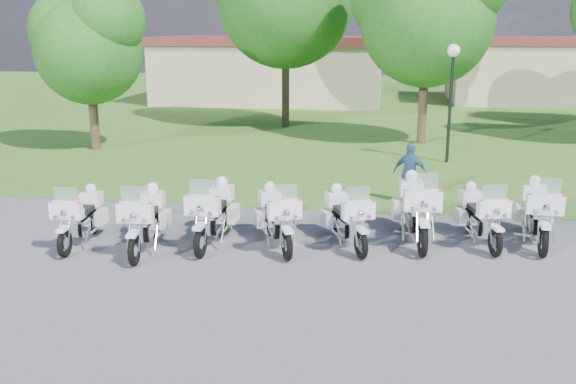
# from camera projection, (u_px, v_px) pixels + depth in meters

# --- Properties ---
(ground) EXTENTS (100.00, 100.00, 0.00)m
(ground) POSITION_uv_depth(u_px,v_px,m) (323.00, 248.00, 14.22)
(ground) COLOR #525257
(ground) RESTS_ON ground
(grass_lawn) EXTENTS (100.00, 48.00, 0.01)m
(grass_lawn) POSITION_uv_depth(u_px,v_px,m) (364.00, 104.00, 40.07)
(grass_lawn) COLOR #295D1D
(grass_lawn) RESTS_ON ground
(motorcycle_0) EXTENTS (0.80, 2.21, 1.48)m
(motorcycle_0) POSITION_uv_depth(u_px,v_px,m) (81.00, 217.00, 14.43)
(motorcycle_0) COLOR black
(motorcycle_0) RESTS_ON ground
(motorcycle_1) EXTENTS (0.96, 2.41, 1.62)m
(motorcycle_1) POSITION_uv_depth(u_px,v_px,m) (146.00, 219.00, 14.03)
(motorcycle_1) COLOR black
(motorcycle_1) RESTS_ON ground
(motorcycle_2) EXTENTS (0.82, 2.48, 1.66)m
(motorcycle_2) POSITION_uv_depth(u_px,v_px,m) (213.00, 213.00, 14.46)
(motorcycle_2) COLOR black
(motorcycle_2) RESTS_ON ground
(motorcycle_3) EXTENTS (1.32, 2.24, 1.59)m
(motorcycle_3) POSITION_uv_depth(u_px,v_px,m) (277.00, 217.00, 14.27)
(motorcycle_3) COLOR black
(motorcycle_3) RESTS_ON ground
(motorcycle_4) EXTENTS (1.30, 2.14, 1.53)m
(motorcycle_4) POSITION_uv_depth(u_px,v_px,m) (346.00, 217.00, 14.32)
(motorcycle_4) COLOR black
(motorcycle_4) RESTS_ON ground
(motorcycle_5) EXTENTS (1.03, 2.65, 1.78)m
(motorcycle_5) POSITION_uv_depth(u_px,v_px,m) (416.00, 209.00, 14.60)
(motorcycle_5) COLOR black
(motorcycle_5) RESTS_ON ground
(motorcycle_6) EXTENTS (1.06, 2.24, 1.53)m
(motorcycle_6) POSITION_uv_depth(u_px,v_px,m) (480.00, 215.00, 14.48)
(motorcycle_6) COLOR black
(motorcycle_6) RESTS_ON ground
(motorcycle_7) EXTENTS (0.92, 2.50, 1.68)m
(motorcycle_7) POSITION_uv_depth(u_px,v_px,m) (537.00, 212.00, 14.50)
(motorcycle_7) COLOR black
(motorcycle_7) RESTS_ON ground
(lamp_post) EXTENTS (0.44, 0.44, 4.17)m
(lamp_post) POSITION_uv_depth(u_px,v_px,m) (452.00, 74.00, 22.37)
(lamp_post) COLOR black
(lamp_post) RESTS_ON ground
(tree_0) EXTENTS (4.80, 4.10, 6.40)m
(tree_0) POSITION_uv_depth(u_px,v_px,m) (87.00, 41.00, 24.55)
(tree_0) COLOR #38281C
(tree_0) RESTS_ON ground
(tree_2) EXTENTS (6.22, 5.31, 8.30)m
(tree_2) POSITION_uv_depth(u_px,v_px,m) (427.00, 7.00, 25.55)
(tree_2) COLOR #38281C
(tree_2) RESTS_ON ground
(building_west) EXTENTS (14.56, 8.32, 4.10)m
(building_west) POSITION_uv_depth(u_px,v_px,m) (272.00, 69.00, 41.35)
(building_west) COLOR #BCAF87
(building_west) RESTS_ON ground
(building_east) EXTENTS (11.44, 7.28, 4.10)m
(building_east) POSITION_uv_depth(u_px,v_px,m) (540.00, 69.00, 40.86)
(building_east) COLOR #BCAF87
(building_east) RESTS_ON ground
(bystander_c) EXTENTS (1.07, 0.74, 1.68)m
(bystander_c) POSITION_uv_depth(u_px,v_px,m) (410.00, 173.00, 17.71)
(bystander_c) COLOR #395B89
(bystander_c) RESTS_ON ground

